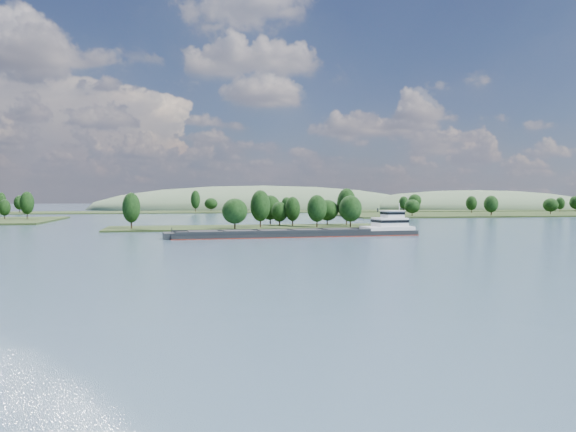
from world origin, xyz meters
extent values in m
plane|color=#394C62|center=(0.00, 120.00, 0.00)|extent=(1800.00, 1800.00, 0.00)
cube|color=black|center=(0.00, 180.00, 0.00)|extent=(100.00, 30.00, 1.20)
cylinder|color=black|center=(22.29, 171.28, 2.46)|extent=(0.50, 0.50, 3.72)
ellipsoid|color=black|center=(22.29, 171.28, 7.18)|extent=(6.98, 6.98, 9.56)
cylinder|color=black|center=(9.31, 191.39, 2.45)|extent=(0.50, 0.50, 3.70)
ellipsoid|color=black|center=(9.31, 191.39, 7.15)|extent=(8.04, 8.04, 9.51)
cylinder|color=black|center=(2.62, 173.90, 2.73)|extent=(0.50, 0.50, 4.26)
ellipsoid|color=black|center=(2.62, 173.90, 8.14)|extent=(7.04, 7.04, 10.95)
cylinder|color=black|center=(11.60, 184.71, 2.04)|extent=(0.50, 0.50, 2.88)
ellipsoid|color=black|center=(11.60, 184.71, 5.71)|extent=(6.21, 6.21, 7.41)
cylinder|color=black|center=(-7.01, 167.83, 2.26)|extent=(0.50, 0.50, 3.32)
ellipsoid|color=black|center=(-7.01, 167.83, 6.48)|extent=(8.61, 8.61, 8.53)
cylinder|color=black|center=(-40.86, 176.26, 2.58)|extent=(0.50, 0.50, 3.95)
ellipsoid|color=black|center=(-40.86, 176.26, 7.60)|extent=(5.98, 5.98, 10.17)
cylinder|color=black|center=(15.99, 182.19, 2.36)|extent=(0.50, 0.50, 3.51)
ellipsoid|color=black|center=(15.99, 182.19, 6.82)|extent=(5.70, 5.70, 9.03)
cylinder|color=black|center=(37.60, 184.89, 2.88)|extent=(0.50, 0.50, 4.56)
ellipsoid|color=black|center=(37.60, 184.89, 8.67)|extent=(7.37, 7.37, 11.72)
cylinder|color=black|center=(34.41, 170.73, 2.43)|extent=(0.50, 0.50, 3.65)
ellipsoid|color=black|center=(34.41, 170.73, 7.07)|extent=(8.10, 8.10, 9.40)
cylinder|color=black|center=(30.66, 187.14, 2.17)|extent=(0.50, 0.50, 3.13)
ellipsoid|color=black|center=(30.66, 187.14, 6.15)|extent=(8.54, 8.54, 8.06)
cylinder|color=black|center=(-94.59, 269.65, 2.94)|extent=(0.50, 0.50, 4.28)
ellipsoid|color=black|center=(-94.59, 269.65, 8.39)|extent=(6.60, 6.60, 11.01)
cylinder|color=black|center=(-104.39, 269.16, 2.32)|extent=(0.50, 0.50, 3.05)
ellipsoid|color=black|center=(-104.39, 269.16, 6.20)|extent=(5.38, 5.38, 7.84)
cube|color=black|center=(230.00, 300.00, 0.00)|extent=(320.00, 90.00, 1.60)
cylinder|color=black|center=(102.69, 268.14, 2.30)|extent=(0.50, 0.50, 3.01)
ellipsoid|color=black|center=(102.69, 268.14, 6.13)|extent=(8.51, 8.51, 7.73)
cylinder|color=black|center=(258.91, 332.81, 2.64)|extent=(0.50, 0.50, 3.67)
ellipsoid|color=black|center=(258.91, 332.81, 7.31)|extent=(7.97, 7.97, 9.45)
cylinder|color=black|center=(197.83, 279.23, 2.39)|extent=(0.50, 0.50, 3.18)
ellipsoid|color=black|center=(197.83, 279.23, 6.44)|extent=(8.96, 8.96, 8.19)
cylinder|color=black|center=(148.55, 264.43, 2.65)|extent=(0.50, 0.50, 3.69)
ellipsoid|color=black|center=(148.55, 264.43, 7.34)|extent=(7.99, 7.99, 9.50)
cylinder|color=black|center=(159.79, 281.60, 2.24)|extent=(0.50, 0.50, 2.87)
ellipsoid|color=black|center=(159.79, 281.60, 5.89)|extent=(5.79, 5.79, 7.39)
cylinder|color=black|center=(165.43, 314.02, 2.63)|extent=(0.50, 0.50, 3.65)
ellipsoid|color=black|center=(165.43, 314.02, 7.27)|extent=(7.21, 7.21, 9.40)
cylinder|color=black|center=(244.10, 329.95, 2.48)|extent=(0.50, 0.50, 3.36)
ellipsoid|color=black|center=(244.10, 329.95, 6.76)|extent=(6.53, 6.53, 8.65)
cube|color=black|center=(0.00, 400.00, 0.00)|extent=(900.00, 60.00, 1.20)
cylinder|color=black|center=(-140.45, 399.58, 2.87)|extent=(0.50, 0.50, 4.54)
ellipsoid|color=black|center=(-140.45, 399.58, 8.65)|extent=(6.12, 6.12, 11.68)
cylinder|color=black|center=(147.27, 380.16, 2.44)|extent=(0.50, 0.50, 3.69)
ellipsoid|color=black|center=(147.27, 380.16, 7.13)|extent=(7.28, 7.28, 9.49)
cylinder|color=black|center=(3.13, 404.31, 2.23)|extent=(0.50, 0.50, 3.26)
ellipsoid|color=black|center=(3.13, 404.31, 6.38)|extent=(9.80, 9.80, 8.38)
cylinder|color=black|center=(173.52, 417.21, 2.75)|extent=(0.50, 0.50, 4.29)
ellipsoid|color=black|center=(173.52, 417.21, 8.21)|extent=(11.01, 11.01, 11.04)
cylinder|color=black|center=(-128.09, 396.25, 2.53)|extent=(0.50, 0.50, 3.85)
ellipsoid|color=black|center=(-128.09, 396.25, 7.42)|extent=(7.52, 7.52, 9.90)
cylinder|color=black|center=(58.20, 390.40, 2.34)|extent=(0.50, 0.50, 3.47)
ellipsoid|color=black|center=(58.20, 390.40, 6.75)|extent=(7.71, 7.71, 8.92)
cylinder|color=black|center=(-9.42, 382.76, 3.12)|extent=(0.50, 0.50, 5.04)
ellipsoid|color=black|center=(-9.42, 382.76, 9.53)|extent=(6.66, 6.66, 12.96)
ellipsoid|color=#44593D|center=(260.00, 470.00, 0.00)|extent=(260.00, 140.00, 36.00)
ellipsoid|color=#44593D|center=(60.00, 500.00, 0.00)|extent=(320.00, 160.00, 44.00)
cube|color=black|center=(7.04, 135.55, 0.44)|extent=(71.31, 12.91, 1.95)
cube|color=maroon|center=(7.04, 135.55, 0.04)|extent=(71.50, 13.09, 0.22)
cube|color=black|center=(-0.29, 139.48, 1.68)|extent=(54.89, 3.50, 0.71)
cube|color=black|center=(0.20, 130.80, 1.68)|extent=(54.89, 3.50, 0.71)
cube|color=black|center=(-0.04, 135.14, 1.55)|extent=(53.56, 11.01, 0.27)
cube|color=black|center=(-19.52, 134.03, 1.82)|extent=(8.38, 7.71, 0.31)
cube|color=black|center=(-9.78, 134.58, 1.82)|extent=(8.38, 7.71, 0.31)
cube|color=black|center=(-0.04, 135.14, 1.82)|extent=(8.38, 7.71, 0.31)
cube|color=black|center=(9.69, 135.70, 1.82)|extent=(8.38, 7.71, 0.31)
cube|color=black|center=(19.43, 136.26, 1.82)|extent=(8.38, 7.71, 0.31)
cube|color=black|center=(-28.81, 133.49, 0.80)|extent=(3.11, 8.12, 1.77)
cylinder|color=black|center=(-27.92, 133.55, 2.04)|extent=(0.22, 0.22, 1.95)
cube|color=white|center=(34.47, 137.12, 1.95)|extent=(14.65, 9.31, 1.06)
cube|color=white|center=(35.36, 137.17, 3.72)|extent=(9.26, 7.59, 2.66)
cube|color=black|center=(35.36, 137.17, 4.08)|extent=(9.44, 7.77, 0.80)
cube|color=white|center=(36.24, 137.22, 6.03)|extent=(5.61, 5.61, 1.95)
cube|color=black|center=(36.24, 137.22, 6.38)|extent=(5.80, 5.80, 0.71)
cube|color=white|center=(36.24, 137.22, 7.09)|extent=(5.99, 5.99, 0.18)
cylinder|color=white|center=(38.46, 137.35, 8.16)|extent=(0.19, 0.19, 2.30)
cylinder|color=black|center=(32.55, 139.67, 7.27)|extent=(0.47, 0.47, 1.06)
camera|label=1|loc=(-29.12, -18.60, 11.09)|focal=35.00mm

